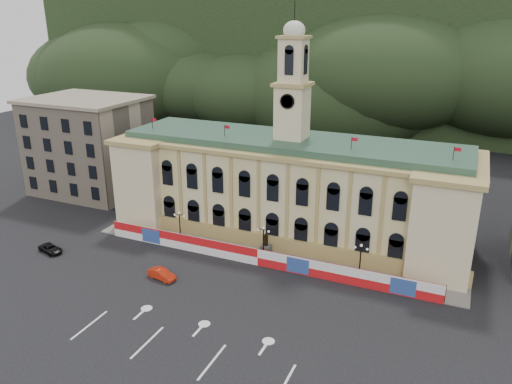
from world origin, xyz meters
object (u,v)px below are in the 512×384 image
at_px(statue, 266,249).
at_px(black_suv, 51,249).
at_px(red_sedan, 162,274).
at_px(lamp_center, 263,240).

bearing_deg(statue, black_suv, -158.63).
bearing_deg(red_sedan, lamp_center, -33.29).
xyz_separation_m(statue, black_suv, (-30.00, -11.74, -0.60)).
bearing_deg(black_suv, lamp_center, -55.73).
bearing_deg(black_suv, red_sedan, -75.36).
distance_m(statue, lamp_center, 2.14).
xyz_separation_m(statue, lamp_center, (0.00, -1.00, 1.89)).
height_order(lamp_center, black_suv, lamp_center).
bearing_deg(black_suv, statue, -54.05).
xyz_separation_m(red_sedan, black_suv, (-19.68, -0.02, -0.11)).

